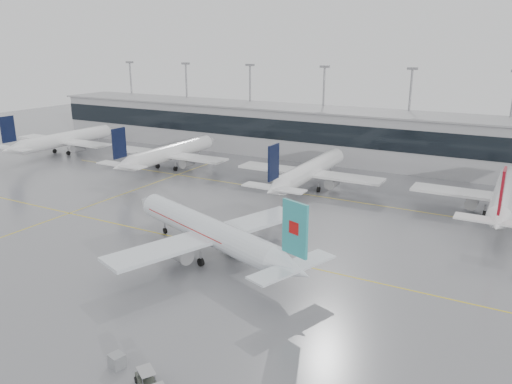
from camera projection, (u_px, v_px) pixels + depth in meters
The scene contains 15 objects.
ground at pixel (215, 246), 71.49m from camera, with size 320.00×320.00×0.00m, color slate.
taxi_line_main at pixel (215, 246), 71.49m from camera, with size 120.00×0.25×0.01m, color yellow.
taxi_line_north at pixel (301, 194), 96.63m from camera, with size 120.00×0.25×0.01m, color yellow.
taxi_line_cross at pixel (130, 191), 98.02m from camera, with size 0.25×60.00×0.01m, color yellow.
terminal at pixel (355, 137), 121.74m from camera, with size 180.00×15.00×12.00m, color #99999D.
terminal_glass at pixel (345, 136), 114.98m from camera, with size 180.00×0.20×5.00m, color black.
terminal_roof at pixel (357, 112), 119.97m from camera, with size 182.00×16.00×0.40m, color gray.
light_masts at pixel (365, 104), 124.67m from camera, with size 156.40×1.00×22.60m.
air_canada_jet at pixel (211, 232), 66.57m from camera, with size 36.24×29.64×11.75m.
parked_jet_a at pixel (64, 139), 131.24m from camera, with size 29.64×36.96×11.72m.
parked_jet_b at pixel (169, 153), 114.95m from camera, with size 29.64×36.96×11.72m.
parked_jet_c at pixel (309, 171), 98.66m from camera, with size 29.64×36.96×11.72m.
parked_jet_d at pixel (505, 196), 82.38m from camera, with size 29.64×36.96×11.72m.
baggage_tug at pixel (146, 380), 42.09m from camera, with size 3.32×2.43×1.67m.
gse_unit at pixel (117, 361), 44.56m from camera, with size 1.29×1.19×1.29m, color gray.
Camera 1 is at (37.28, -55.14, 27.83)m, focal length 35.00 mm.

